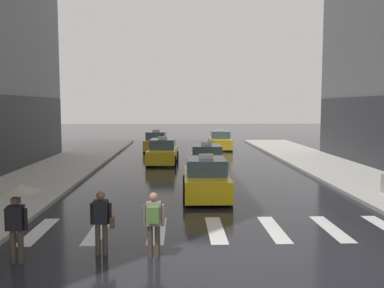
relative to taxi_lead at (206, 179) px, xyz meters
name	(u,v)px	position (x,y,z in m)	size (l,w,h in m)	color
ground_plane	(227,268)	(-0.01, -7.74, -0.72)	(160.00, 160.00, 0.00)	black
crosswalk_markings	(216,229)	(-0.01, -4.74, -0.72)	(11.30, 2.80, 0.01)	silver
taxi_lead	(206,179)	(0.00, 0.00, 0.00)	(1.96, 4.55, 1.80)	yellow
taxi_second	(206,161)	(0.41, 5.90, 0.00)	(1.96, 4.55, 1.80)	yellow
taxi_third	(163,152)	(-2.19, 10.21, 0.00)	(2.09, 4.62, 1.80)	yellow
taxi_fourth	(156,142)	(-3.06, 18.23, 0.00)	(2.07, 4.60, 1.80)	gold
taxi_fifth	(220,141)	(2.51, 18.97, 0.00)	(1.98, 4.57, 1.80)	gold
pedestrian_with_umbrella	(18,202)	(-4.99, -7.28, 0.79)	(0.96, 0.96, 1.94)	#473D33
pedestrian_with_backpack	(154,220)	(-1.77, -7.02, 0.25)	(0.55, 0.43, 1.65)	#473D33
pedestrian_with_handbag	(102,219)	(-3.11, -6.79, 0.21)	(0.60, 0.24, 1.65)	#473D33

